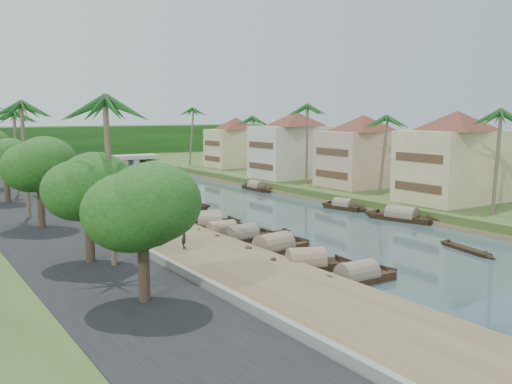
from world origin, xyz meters
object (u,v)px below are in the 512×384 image
sampan_1 (306,263)px  bridge (91,160)px  person_near (184,237)px  building_near (455,156)px  sampan_0 (357,277)px

sampan_1 → bridge: bearing=105.3°
bridge → person_near: person_near is taller
person_near → bridge: bearing=16.5°
bridge → building_near: size_ratio=1.89×
building_near → sampan_0: (-28.30, -14.73, -5.97)m
bridge → sampan_0: size_ratio=3.62×
building_near → sampan_1: bearing=-160.6°
sampan_1 → person_near: 9.74m
bridge → sampan_1: 84.87m
building_near → sampan_0: 32.46m
sampan_1 → person_near: bearing=150.0°
bridge → sampan_0: bridge is taller
sampan_0 → person_near: bearing=119.9°
sampan_0 → building_near: bearing=28.4°
building_near → person_near: (-35.01, -2.63, -4.76)m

